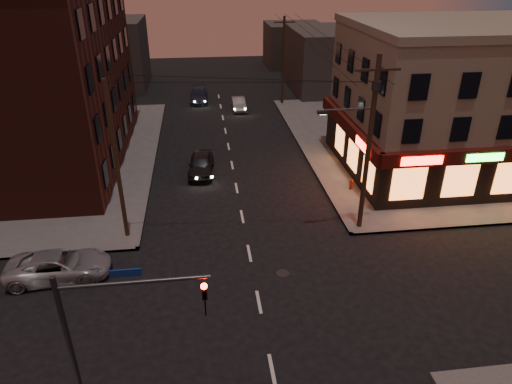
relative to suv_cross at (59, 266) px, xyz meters
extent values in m
plane|color=black|center=(9.67, -3.12, -0.69)|extent=(120.00, 120.00, 0.00)
cube|color=#514F4C|center=(27.67, 15.88, -0.62)|extent=(24.00, 28.00, 0.15)
cube|color=#514F4C|center=(-8.33, 15.88, -0.62)|extent=(24.00, 28.00, 0.15)
cube|color=gray|center=(25.67, 10.38, 4.46)|extent=(15.00, 12.00, 10.00)
cube|color=gray|center=(25.67, 10.38, 9.71)|extent=(15.20, 12.20, 0.50)
cube|color=black|center=(25.67, 4.43, 1.16)|extent=(15.12, 0.25, 3.40)
cube|color=black|center=(18.22, 10.38, 1.16)|extent=(0.25, 12.12, 3.40)
cube|color=#3F0E0A|center=(25.67, 4.13, 2.96)|extent=(15.60, 0.50, 0.90)
cube|color=#3F0E0A|center=(17.92, 10.38, 2.96)|extent=(0.50, 12.60, 0.90)
cube|color=#FF140C|center=(20.37, 3.86, 2.96)|extent=(2.60, 0.06, 0.55)
cube|color=#26FF3F|center=(24.37, 3.86, 2.96)|extent=(2.40, 0.06, 0.50)
cube|color=#FF140C|center=(17.65, 6.58, 2.96)|extent=(0.06, 2.60, 0.55)
cube|color=orange|center=(25.07, 4.28, 1.26)|extent=(12.40, 0.08, 2.20)
cube|color=orange|center=(18.07, 9.38, 1.26)|extent=(0.08, 8.40, 2.20)
cube|color=#431B15|center=(-4.83, 15.88, 5.96)|extent=(12.00, 20.00, 13.00)
cube|color=#3F3D3A|center=(23.67, 34.88, 2.81)|extent=(10.00, 12.00, 7.00)
cube|color=#3F3D3A|center=(-3.33, 38.88, 3.31)|extent=(9.00, 10.00, 8.00)
cube|color=#3F3D3A|center=(21.67, 48.88, 2.31)|extent=(8.00, 8.00, 6.00)
cylinder|color=#382619|center=(16.47, 2.68, 4.46)|extent=(0.28, 0.28, 10.00)
cube|color=#382619|center=(16.47, 2.68, 8.66)|extent=(2.40, 0.12, 0.12)
cylinder|color=#333538|center=(16.47, 2.68, 7.86)|extent=(0.44, 0.44, 0.50)
cylinder|color=#333538|center=(15.17, 2.68, 6.66)|extent=(2.60, 0.10, 0.10)
cube|color=#333538|center=(13.77, 2.68, 6.56)|extent=(0.60, 0.25, 0.18)
cube|color=#FFD88C|center=(13.77, 2.68, 6.46)|extent=(0.35, 0.15, 0.04)
cylinder|color=#382619|center=(16.47, 28.88, 3.96)|extent=(0.26, 0.26, 9.00)
cylinder|color=#382619|center=(2.87, 3.38, 3.96)|extent=(0.24, 0.24, 9.00)
cylinder|color=#333538|center=(3.07, -8.72, 2.51)|extent=(0.18, 0.18, 6.40)
cylinder|color=#333538|center=(5.27, -8.72, 5.31)|extent=(4.40, 0.12, 0.12)
imported|color=black|center=(7.27, -8.72, 4.81)|extent=(0.16, 0.20, 1.00)
sphere|color=#FF0C05|center=(7.27, -8.84, 5.06)|extent=(0.20, 0.20, 0.20)
cube|color=navy|center=(5.07, -8.72, 5.66)|extent=(0.90, 0.05, 0.25)
imported|color=#9899A0|center=(0.00, 0.00, 0.00)|extent=(5.09, 2.50, 1.39)
imported|color=black|center=(7.28, 11.65, 0.06)|extent=(2.14, 4.56, 1.51)
imported|color=slate|center=(11.50, 27.35, -0.06)|extent=(1.43, 3.90, 1.27)
imported|color=#1C2238|center=(7.39, 31.06, 0.00)|extent=(2.09, 4.86, 1.40)
cylinder|color=maroon|center=(17.47, 7.43, -0.24)|extent=(0.24, 0.24, 0.60)
sphere|color=maroon|center=(17.47, 7.43, 0.09)|extent=(0.24, 0.24, 0.24)
cylinder|color=maroon|center=(17.47, 7.43, -0.12)|extent=(0.33, 0.15, 0.12)
cylinder|color=maroon|center=(17.47, 7.43, -0.12)|extent=(0.15, 0.33, 0.12)
camera|label=1|loc=(7.46, -19.63, 13.67)|focal=32.00mm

